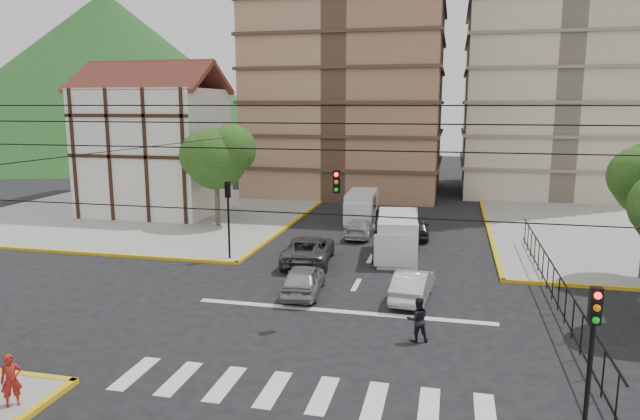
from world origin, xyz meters
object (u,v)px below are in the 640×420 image
(van_right_lane, at_px, (397,238))
(car_white_front_right, at_px, (413,285))
(car_silver_front_left, at_px, (304,279))
(traffic_light_se, at_px, (592,345))
(van_left_lane, at_px, (361,208))
(pedestrian_crosswalk, at_px, (418,320))
(traffic_light_nw, at_px, (228,207))
(pedestrian_sw_corner, at_px, (11,380))

(van_right_lane, distance_m, car_white_front_right, 7.03)
(car_silver_front_left, distance_m, car_white_front_right, 5.06)
(traffic_light_se, bearing_deg, car_white_front_right, 113.69)
(van_left_lane, relative_size, car_silver_front_left, 1.24)
(car_silver_front_left, relative_size, pedestrian_crosswalk, 2.45)
(traffic_light_nw, height_order, van_right_lane, traffic_light_nw)
(traffic_light_nw, height_order, van_left_lane, traffic_light_nw)
(van_left_lane, xyz_separation_m, pedestrian_sw_corner, (-5.60, -29.01, -0.18))
(pedestrian_crosswalk, bearing_deg, car_silver_front_left, -54.82)
(traffic_light_se, relative_size, pedestrian_crosswalk, 2.57)
(van_right_lane, xyz_separation_m, car_white_front_right, (1.41, -6.87, -0.51))
(van_right_lane, relative_size, pedestrian_sw_corner, 3.64)
(car_silver_front_left, distance_m, pedestrian_crosswalk, 7.03)
(traffic_light_nw, relative_size, car_silver_front_left, 1.05)
(car_silver_front_left, height_order, pedestrian_crosswalk, pedestrian_crosswalk)
(traffic_light_nw, height_order, pedestrian_crosswalk, traffic_light_nw)
(car_white_front_right, height_order, pedestrian_crosswalk, pedestrian_crosswalk)
(traffic_light_nw, relative_size, van_left_lane, 0.85)
(car_silver_front_left, bearing_deg, pedestrian_crosswalk, 137.03)
(car_white_front_right, height_order, pedestrian_sw_corner, pedestrian_sw_corner)
(traffic_light_se, bearing_deg, traffic_light_nw, 135.00)
(car_silver_front_left, relative_size, pedestrian_sw_corner, 2.66)
(van_left_lane, bearing_deg, traffic_light_se, -72.65)
(traffic_light_se, bearing_deg, pedestrian_crosswalk, 124.05)
(van_left_lane, relative_size, car_white_front_right, 1.22)
(pedestrian_sw_corner, xyz_separation_m, pedestrian_crosswalk, (11.14, 7.66, -0.08))
(traffic_light_se, height_order, van_left_lane, traffic_light_se)
(car_white_front_right, xyz_separation_m, pedestrian_sw_corner, (-10.63, -12.37, 0.24))
(pedestrian_sw_corner, bearing_deg, car_white_front_right, 3.95)
(traffic_light_nw, xyz_separation_m, pedestrian_crosswalk, (11.16, -9.02, -2.26))
(car_silver_front_left, bearing_deg, van_right_lane, -121.68)
(van_right_lane, bearing_deg, traffic_light_nw, -170.31)
(van_right_lane, relative_size, car_silver_front_left, 1.37)
(van_right_lane, xyz_separation_m, van_left_lane, (-3.63, 9.77, -0.09))
(van_left_lane, height_order, car_white_front_right, van_left_lane)
(traffic_light_se, xyz_separation_m, car_white_front_right, (-4.95, 11.29, -2.41))
(pedestrian_crosswalk, bearing_deg, traffic_light_se, 107.09)
(van_right_lane, distance_m, van_left_lane, 10.43)
(car_silver_front_left, xyz_separation_m, pedestrian_crosswalk, (5.55, -4.31, 0.14))
(pedestrian_crosswalk, bearing_deg, van_left_lane, -92.42)
(traffic_light_nw, height_order, car_white_front_right, traffic_light_nw)
(traffic_light_se, distance_m, pedestrian_crosswalk, 8.25)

